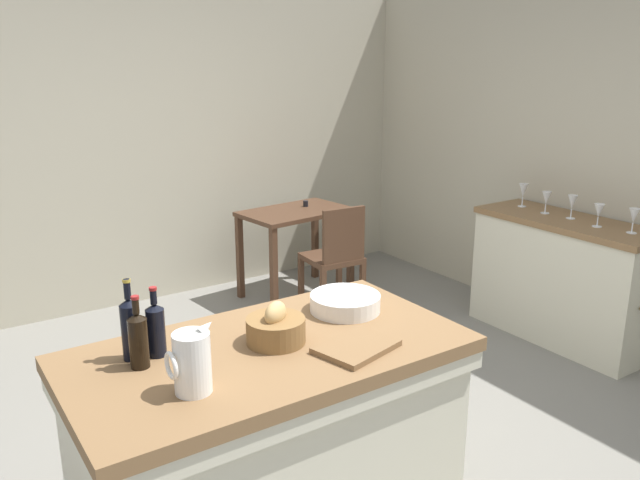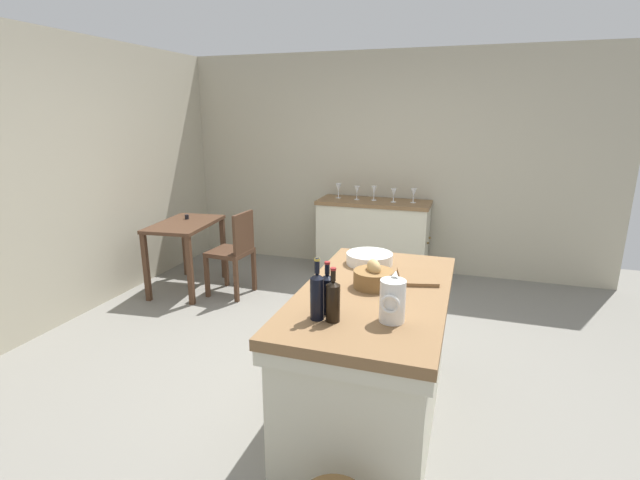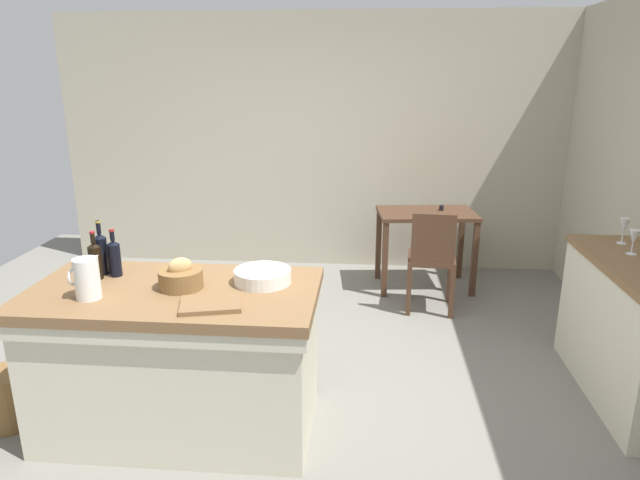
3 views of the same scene
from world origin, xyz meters
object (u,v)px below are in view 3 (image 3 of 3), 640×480
Objects in this scene: side_cabinet at (634,332)px; wash_bowl at (263,276)px; bread_basket at (181,277)px; wine_glass_right at (634,238)px; cutting_board at (211,304)px; island_table at (178,354)px; writing_desk at (426,224)px; wine_bottle_amber at (101,253)px; wine_bottle_dark at (114,257)px; wicker_hamper at (7,398)px; pitcher at (87,278)px; wine_bottle_green at (95,260)px; wooden_chair at (432,257)px; wine_glass_far_right at (624,226)px.

wash_bowl is at bearing -169.02° from side_cabinet.
wine_glass_right reaches higher than bread_basket.
side_cabinet is at bearing 17.82° from cutting_board.
wash_bowl is at bearing 15.88° from island_table.
wash_bowl reaches higher than writing_desk.
wine_bottle_dark is at bearing -15.87° from wine_bottle_amber.
wine_bottle_amber is at bearing 151.41° from cutting_board.
side_cabinet reaches higher than wicker_hamper.
writing_desk is 3.12× the size of cutting_board.
cutting_board is (-1.34, -2.63, 0.26)m from writing_desk.
writing_desk is 3.38× the size of wine_bottle_dark.
pitcher is at bearing 175.81° from cutting_board.
writing_desk is at bearing 52.10° from pitcher.
cutting_board is 1.08× the size of wine_bottle_green.
wine_bottle_dark reaches higher than wooden_chair.
wine_bottle_amber is (-3.24, -0.38, 0.56)m from side_cabinet.
pitcher is at bearing -159.45° from wine_glass_far_right.
pitcher reaches higher than side_cabinet.
pitcher reaches higher than cutting_board.
pitcher is 0.68m from cutting_board.
wicker_hamper is at bearing -172.60° from wash_bowl.
wooden_chair is at bearing 39.38° from wine_bottle_dark.
bread_basket is 0.33m from cutting_board.
wine_bottle_amber is at bearing -165.83° from wine_glass_far_right.
bread_basket is (0.04, 0.02, 0.47)m from island_table.
wooden_chair reaches higher than wicker_hamper.
pitcher is 0.34m from wine_bottle_dark.
wine_bottle_green is at bearing 107.91° from pitcher.
wine_glass_far_right is at bearing -34.22° from wooden_chair.
wooden_chair is 2.65m from wine_bottle_dark.
wine_bottle_green is (-0.97, -0.02, 0.08)m from wash_bowl.
wine_bottle_dark is at bearing 149.91° from cutting_board.
wooden_chair is at bearing 145.78° from wine_glass_far_right.
wooden_chair is at bearing 56.74° from cutting_board.
cutting_board is 1.51m from wicker_hamper.
wine_bottle_dark is (-0.67, 0.39, 0.10)m from cutting_board.
side_cabinet is 3.96× the size of wicker_hamper.
pitcher is (-2.01, -2.00, 0.49)m from wooden_chair.
writing_desk is at bearing 121.76° from side_cabinet.
wine_glass_far_right is (3.28, 0.83, 0.01)m from wine_bottle_amber.
island_table is at bearing -123.80° from writing_desk.
side_cabinet is at bearing 7.33° from wine_bottle_dark.
wash_bowl is at bearing 1.30° from wine_bottle_green.
wine_bottle_amber reaches higher than pitcher.
wine_glass_far_right is (1.18, -1.39, 0.39)m from writing_desk.
island_table is at bearing -22.05° from wine_bottle_amber.
wine_bottle_amber is 1.04m from wicker_hamper.
side_cabinet is 8.21× the size of wine_glass_right.
cutting_board is (-1.34, -2.05, 0.39)m from wooden_chair.
side_cabinet is at bearing 8.14° from wine_bottle_green.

